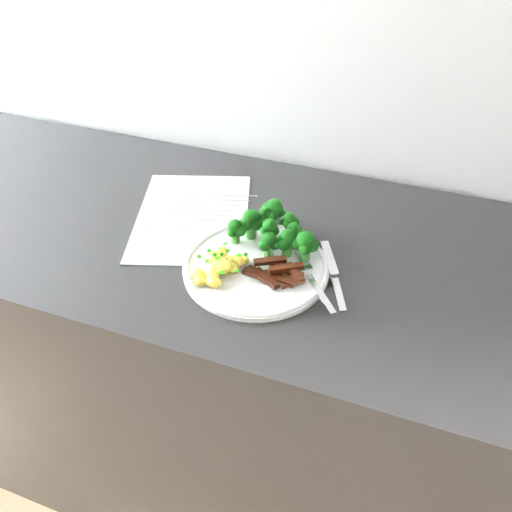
% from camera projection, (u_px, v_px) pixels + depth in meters
% --- Properties ---
extents(counter, '(2.33, 0.58, 0.87)m').
position_uv_depth(counter, '(257.00, 387.00, 1.22)').
color(counter, black).
rests_on(counter, ground).
extents(recipe_paper, '(0.30, 0.36, 0.00)m').
position_uv_depth(recipe_paper, '(193.00, 216.00, 1.00)').
color(recipe_paper, white).
rests_on(recipe_paper, counter).
extents(plate, '(0.25, 0.25, 0.01)m').
position_uv_depth(plate, '(256.00, 266.00, 0.88)').
color(plate, white).
rests_on(plate, counter).
extents(broccoli, '(0.17, 0.13, 0.06)m').
position_uv_depth(broccoli, '(276.00, 229.00, 0.90)').
color(broccoli, '#285F1E').
rests_on(broccoli, plate).
extents(potatoes, '(0.09, 0.10, 0.04)m').
position_uv_depth(potatoes, '(218.00, 267.00, 0.85)').
color(potatoes, '#FDD54E').
rests_on(potatoes, plate).
extents(beef_strips, '(0.11, 0.07, 0.03)m').
position_uv_depth(beef_strips, '(276.00, 273.00, 0.85)').
color(beef_strips, black).
rests_on(beef_strips, plate).
extents(fork, '(0.10, 0.13, 0.01)m').
position_uv_depth(fork, '(316.00, 284.00, 0.83)').
color(fork, silver).
rests_on(fork, plate).
extents(knife, '(0.08, 0.16, 0.02)m').
position_uv_depth(knife, '(335.00, 282.00, 0.84)').
color(knife, silver).
rests_on(knife, plate).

